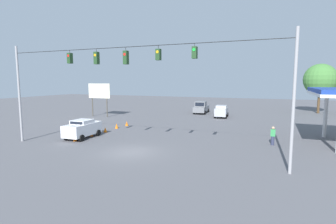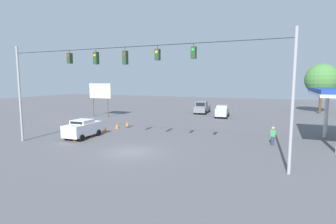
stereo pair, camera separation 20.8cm
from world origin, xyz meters
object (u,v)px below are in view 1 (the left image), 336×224
Objects in this scene: roadside_billboard at (99,93)px; traffic_cone_second at (91,133)px; traffic_cone_third at (105,130)px; sedan_silver_oncoming_deep at (221,111)px; pickup_truck_grey_withflow_deep at (201,108)px; traffic_cone_nearest at (75,138)px; pedestrian at (273,136)px; overhead_signal_span at (126,80)px; sedan_white_parked_shoulder at (83,128)px; traffic_cone_fourth at (117,126)px; tree_horizon_left at (320,80)px; traffic_cone_fifth at (127,123)px.

traffic_cone_second is at bearing 123.53° from roadside_billboard.
traffic_cone_second and traffic_cone_third have the same top height.
sedan_silver_oncoming_deep is 0.78× the size of pickup_truck_grey_withflow_deep.
pedestrian is (-17.31, -5.45, 0.54)m from traffic_cone_nearest.
sedan_silver_oncoming_deep is at bearing -64.56° from pedestrian.
overhead_signal_span is at bearing 135.83° from traffic_cone_third.
sedan_white_parked_shoulder is 5.73m from traffic_cone_fourth.
traffic_cone_third is 1.00× the size of traffic_cone_fourth.
tree_horizon_left is at bearing -128.08° from sedan_white_parked_shoulder.
pedestrian is at bearing -145.12° from overhead_signal_span.
sedan_silver_oncoming_deep is 23.55m from traffic_cone_nearest.
traffic_cone_fourth is at bearing 136.56° from roadside_billboard.
traffic_cone_second is at bearing 51.36° from tree_horizon_left.
tree_horizon_left is (-24.29, -28.30, 5.56)m from traffic_cone_third.
traffic_cone_second is 4.71m from traffic_cone_fourth.
roadside_billboard reaches higher than traffic_cone_fifth.
sedan_silver_oncoming_deep is 19.38m from traffic_cone_third.
traffic_cone_nearest is at bearing 53.44° from tree_horizon_left.
traffic_cone_third is (-0.39, -3.19, -0.66)m from sedan_white_parked_shoulder.
sedan_silver_oncoming_deep is 7.02× the size of traffic_cone_fifth.
sedan_silver_oncoming_deep is (-9.97, -20.03, 0.02)m from sedan_white_parked_shoulder.
overhead_signal_span is 8.93m from traffic_cone_nearest.
sedan_silver_oncoming_deep reaches higher than traffic_cone_third.
traffic_cone_third is at bearing -44.17° from overhead_signal_span.
roadside_billboard is at bearing -50.76° from traffic_cone_third.
sedan_white_parked_shoulder is 2.50× the size of pedestrian.
traffic_cone_fourth and traffic_cone_fifth have the same top height.
traffic_cone_fourth is 35.99m from tree_horizon_left.
pickup_truck_grey_withflow_deep reaches higher than traffic_cone_third.
tree_horizon_left is at bearing -135.74° from traffic_cone_fifth.
pickup_truck_grey_withflow_deep is 21.02m from tree_horizon_left.
tree_horizon_left reaches higher than sedan_silver_oncoming_deep.
traffic_cone_fifth is at bearing 44.26° from tree_horizon_left.
roadside_billboard is (17.98, 6.54, 2.79)m from sedan_silver_oncoming_deep.
traffic_cone_second is (-0.01, -2.40, 0.00)m from traffic_cone_nearest.
overhead_signal_span is 27.60m from pickup_truck_grey_withflow_deep.
sedan_white_parked_shoulder is at bearing 12.91° from pedestrian.
roadside_billboard reaches higher than pickup_truck_grey_withflow_deep.
pedestrian is (-7.61, 16.00, -0.14)m from sedan_silver_oncoming_deep.
traffic_cone_fifth is (9.61, 12.23, -0.68)m from sedan_silver_oncoming_deep.
overhead_signal_span is 13.88× the size of pedestrian.
traffic_cone_second is at bearing 89.34° from traffic_cone_fifth.
traffic_cone_fourth is at bearing -52.68° from overhead_signal_span.
traffic_cone_fourth is 1.00× the size of traffic_cone_fifth.
pedestrian is (-17.30, -3.05, 0.54)m from traffic_cone_second.
pickup_truck_grey_withflow_deep is 23.52m from traffic_cone_second.
sedan_white_parked_shoulder is 1.59m from traffic_cone_nearest.
tree_horizon_left is at bearing -104.50° from pedestrian.
overhead_signal_span is 4.45× the size of roadside_billboard.
traffic_cone_fifth is (-0.08, -9.22, 0.00)m from traffic_cone_nearest.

